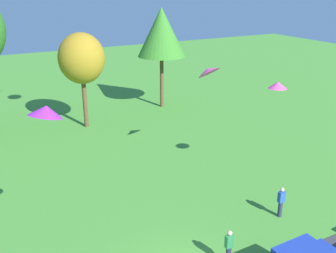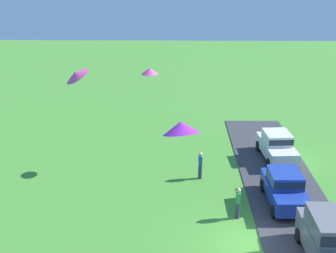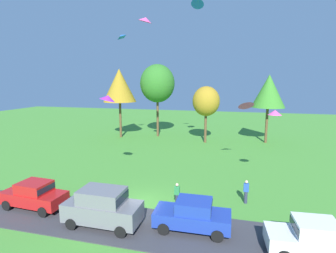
# 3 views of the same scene
# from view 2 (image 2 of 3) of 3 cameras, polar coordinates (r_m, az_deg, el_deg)

# --- Properties ---
(ground_plane) EXTENTS (120.00, 120.00, 0.00)m
(ground_plane) POSITION_cam_2_polar(r_m,az_deg,el_deg) (22.90, 9.74, -14.06)
(ground_plane) COLOR #478E33
(pavement_strip) EXTENTS (36.00, 4.40, 0.06)m
(pavement_strip) POSITION_cam_2_polar(r_m,az_deg,el_deg) (23.47, 16.81, -13.69)
(pavement_strip) COLOR #38383D
(pavement_strip) RESTS_ON ground
(car_suv_near_entrance) EXTENTS (4.62, 2.08, 2.28)m
(car_suv_near_entrance) POSITION_cam_2_polar(r_m,az_deg,el_deg) (21.88, 19.21, -12.68)
(car_suv_near_entrance) COLOR slate
(car_suv_near_entrance) RESTS_ON ground
(car_sedan_by_flagpole) EXTENTS (4.43, 2.01, 1.84)m
(car_sedan_by_flagpole) POSITION_cam_2_polar(r_m,az_deg,el_deg) (26.24, 14.03, -7.16)
(car_sedan_by_flagpole) COLOR #1E389E
(car_sedan_by_flagpole) RESTS_ON ground
(car_sedan_far_end) EXTENTS (4.51, 2.20, 1.84)m
(car_sedan_far_end) POSITION_cam_2_polar(r_m,az_deg,el_deg) (31.88, 13.13, -2.21)
(car_sedan_far_end) COLOR white
(car_sedan_far_end) RESTS_ON ground
(person_on_lawn) EXTENTS (0.36, 0.24, 1.71)m
(person_on_lawn) POSITION_cam_2_polar(r_m,az_deg,el_deg) (28.51, 3.96, -4.73)
(person_on_lawn) COLOR #2D334C
(person_on_lawn) RESTS_ON ground
(person_beside_suv) EXTENTS (0.36, 0.24, 1.71)m
(person_beside_suv) POSITION_cam_2_polar(r_m,az_deg,el_deg) (24.51, 8.53, -9.19)
(person_beside_suv) COLOR #2D334C
(person_beside_suv) RESTS_ON ground
(kite_delta_trailing_tail) EXTENTS (1.48, 1.48, 0.40)m
(kite_delta_trailing_tail) POSITION_cam_2_polar(r_m,az_deg,el_deg) (28.73, -2.25, 6.76)
(kite_delta_trailing_tail) COLOR #EA4C9E
(kite_delta_over_trees) EXTENTS (1.75, 1.72, 0.72)m
(kite_delta_over_trees) POSITION_cam_2_polar(r_m,az_deg,el_deg) (15.72, 1.61, -0.13)
(kite_delta_over_trees) COLOR purple
(kite_delta_near_flag) EXTENTS (1.91, 1.88, 1.05)m
(kite_delta_near_flag) POSITION_cam_2_polar(r_m,az_deg,el_deg) (27.28, -11.13, 6.26)
(kite_delta_near_flag) COLOR #EA4C9E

